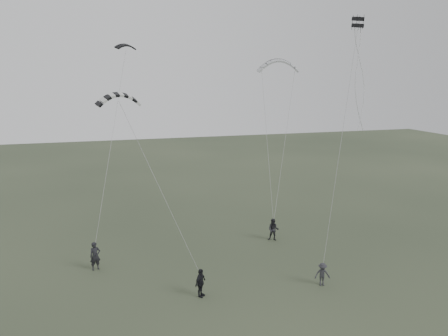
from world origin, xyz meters
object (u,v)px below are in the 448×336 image
object	(u,v)px
flyer_left	(95,256)
flyer_far	(322,274)
kite_pale_large	(278,61)
kite_striped	(119,95)
flyer_center	(201,283)
flyer_right	(273,230)
kite_dark_small	(126,45)
kite_box	(358,22)

from	to	relation	value
flyer_left	flyer_far	distance (m)	15.24
flyer_far	kite_pale_large	size ratio (longest dim) A/B	0.40
kite_pale_large	kite_striped	distance (m)	18.08
flyer_left	flyer_center	xyz separation A→B (m)	(6.04, -5.72, -0.10)
flyer_right	flyer_far	size ratio (longest dim) A/B	1.20
flyer_far	kite_striped	xyz separation A→B (m)	(-11.80, 4.53, 11.20)
flyer_center	kite_dark_small	bearing A→B (deg)	57.92
flyer_right	flyer_center	world-z (taller)	flyer_right
flyer_left	flyer_right	size ratio (longest dim) A/B	1.09
flyer_right	flyer_far	bearing A→B (deg)	-59.55
kite_dark_small	kite_striped	distance (m)	9.62
flyer_right	kite_striped	size ratio (longest dim) A/B	0.68
flyer_right	flyer_far	world-z (taller)	flyer_right
flyer_right	flyer_left	bearing A→B (deg)	-142.28
flyer_right	kite_striped	xyz separation A→B (m)	(-11.88, -3.61, 11.05)
flyer_left	kite_striped	world-z (taller)	kite_striped
kite_dark_small	flyer_right	bearing A→B (deg)	-54.63
flyer_far	flyer_right	bearing A→B (deg)	103.38
flyer_far	kite_dark_small	xyz separation A→B (m)	(-10.61, 13.41, 14.71)
flyer_center	kite_pale_large	bearing A→B (deg)	7.45
flyer_right	kite_striped	bearing A→B (deg)	-132.10
flyer_right	flyer_center	distance (m)	10.73
kite_pale_large	kite_striped	world-z (taller)	kite_pale_large
flyer_center	kite_pale_large	xyz separation A→B (m)	(10.70, 13.87, 13.57)
kite_pale_large	kite_striped	size ratio (longest dim) A/B	1.42
flyer_right	kite_dark_small	world-z (taller)	kite_dark_small
flyer_right	flyer_center	bearing A→B (deg)	-105.75
kite_box	kite_striped	bearing A→B (deg)	170.16
flyer_left	kite_pale_large	distance (m)	22.98
flyer_left	kite_box	size ratio (longest dim) A/B	2.83
kite_pale_large	kite_box	distance (m)	10.40
flyer_center	kite_striped	xyz separation A→B (m)	(-4.07, 3.74, 11.08)
flyer_center	kite_box	size ratio (longest dim) A/B	2.53
flyer_far	kite_striped	distance (m)	16.89
flyer_left	flyer_far	world-z (taller)	flyer_left
kite_striped	flyer_far	bearing A→B (deg)	-32.76
flyer_right	flyer_center	size ratio (longest dim) A/B	1.03
flyer_left	flyer_right	world-z (taller)	flyer_left
flyer_center	kite_dark_small	world-z (taller)	kite_dark_small
flyer_far	kite_box	distance (m)	17.17
flyer_right	kite_pale_large	world-z (taller)	kite_pale_large
flyer_center	kite_dark_small	distance (m)	19.50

